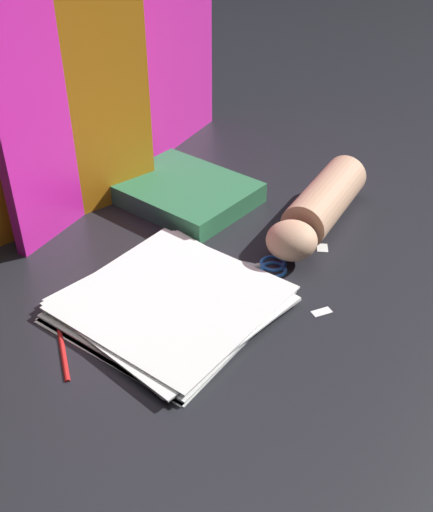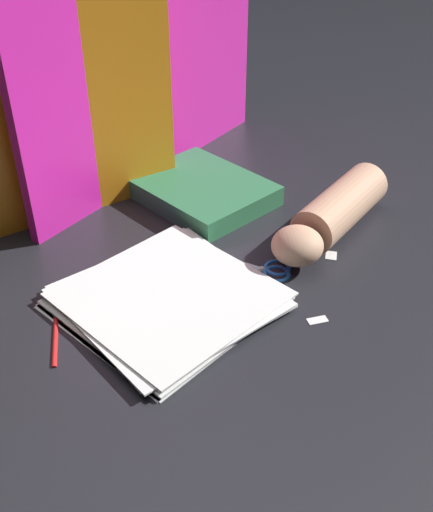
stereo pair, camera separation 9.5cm
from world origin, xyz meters
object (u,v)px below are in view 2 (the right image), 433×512
at_px(book_closed, 202,190).
at_px(scissors, 260,267).
at_px(hand_forearm, 332,215).
at_px(paper_stack, 167,299).

xyz_separation_m(book_closed, scissors, (-0.09, -0.25, -0.02)).
bearing_deg(hand_forearm, book_closed, 107.07).
bearing_deg(paper_stack, hand_forearm, -9.16).
height_order(scissors, hand_forearm, hand_forearm).
bearing_deg(scissors, paper_stack, 166.40).
relative_size(book_closed, scissors, 1.59).
bearing_deg(scissors, book_closed, 69.10).
bearing_deg(book_closed, paper_stack, -142.44).
distance_m(scissors, hand_forearm, 0.18).
bearing_deg(hand_forearm, paper_stack, 170.84).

